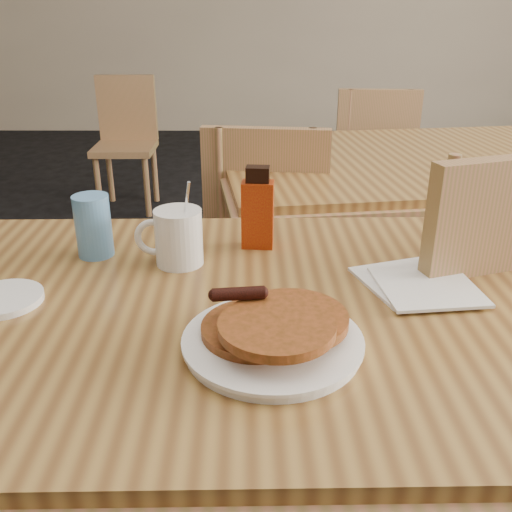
{
  "coord_description": "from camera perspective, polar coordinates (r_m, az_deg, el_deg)",
  "views": [
    {
      "loc": [
        -0.03,
        -0.9,
        1.23
      ],
      "look_at": [
        -0.03,
        0.03,
        0.81
      ],
      "focal_mm": 40.0,
      "sensor_mm": 36.0,
      "label": 1
    }
  ],
  "objects": [
    {
      "name": "chair_main_far",
      "position": [
        1.78,
        0.94,
        0.78
      ],
      "size": [
        0.44,
        0.44,
        0.88
      ],
      "rotation": [
        0.0,
        0.0,
        -0.11
      ],
      "color": "#AC7351",
      "rests_on": "floor"
    },
    {
      "name": "neighbor_table",
      "position": [
        2.04,
        15.77,
        8.5
      ],
      "size": [
        1.47,
        1.1,
        0.75
      ],
      "rotation": [
        0.0,
        0.0,
        0.14
      ],
      "color": "olive",
      "rests_on": "floor"
    },
    {
      "name": "syrup_bottle",
      "position": [
        1.19,
        0.17,
        4.58
      ],
      "size": [
        0.07,
        0.05,
        0.17
      ],
      "rotation": [
        0.0,
        0.0,
        -0.08
      ],
      "color": "maroon",
      "rests_on": "main_table"
    },
    {
      "name": "napkin_stack",
      "position": [
        1.09,
        15.94,
        -2.69
      ],
      "size": [
        0.23,
        0.24,
        0.01
      ],
      "rotation": [
        0.0,
        0.0,
        0.33
      ],
      "color": "white",
      "rests_on": "main_table"
    },
    {
      "name": "chair_neighbor_far",
      "position": [
        2.78,
        12.12,
        8.62
      ],
      "size": [
        0.41,
        0.41,
        0.86
      ],
      "rotation": [
        0.0,
        0.0,
        -0.06
      ],
      "color": "#AC7351",
      "rests_on": "floor"
    },
    {
      "name": "main_table",
      "position": [
        1.02,
        0.27,
        -6.57
      ],
      "size": [
        1.31,
        0.9,
        0.75
      ],
      "rotation": [
        0.0,
        0.0,
        0.02
      ],
      "color": "olive",
      "rests_on": "floor"
    },
    {
      "name": "pancake_plate",
      "position": [
        0.86,
        1.74,
        -7.82
      ],
      "size": [
        0.27,
        0.27,
        0.08
      ],
      "rotation": [
        0.0,
        0.0,
        -0.31
      ],
      "color": "white",
      "rests_on": "main_table"
    },
    {
      "name": "chair_neighbor_near",
      "position": [
        1.41,
        21.97,
        -5.24
      ],
      "size": [
        0.55,
        0.56,
        0.97
      ],
      "rotation": [
        0.0,
        0.0,
        0.32
      ],
      "color": "#AC7351",
      "rests_on": "floor"
    },
    {
      "name": "blue_tumbler",
      "position": [
        1.2,
        -15.96,
        2.91
      ],
      "size": [
        0.09,
        0.09,
        0.13
      ],
      "primitive_type": "cylinder",
      "rotation": [
        0.0,
        0.0,
        0.26
      ],
      "color": "#5E9EDD",
      "rests_on": "main_table"
    },
    {
      "name": "side_saucer",
      "position": [
        1.09,
        -23.97,
        -3.95
      ],
      "size": [
        0.16,
        0.16,
        0.01
      ],
      "primitive_type": "cylinder",
      "rotation": [
        0.0,
        0.0,
        -0.18
      ],
      "color": "white",
      "rests_on": "main_table"
    },
    {
      "name": "chair_wall_extra",
      "position": [
        3.74,
        -12.87,
        12.06
      ],
      "size": [
        0.37,
        0.37,
        0.81
      ],
      "rotation": [
        0.0,
        0.0,
        0.01
      ],
      "color": "#AC7351",
      "rests_on": "floor"
    },
    {
      "name": "coffee_mug",
      "position": [
        1.13,
        -7.9,
        1.96
      ],
      "size": [
        0.13,
        0.09,
        0.18
      ],
      "rotation": [
        0.0,
        0.0,
        0.07
      ],
      "color": "white",
      "rests_on": "main_table"
    }
  ]
}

